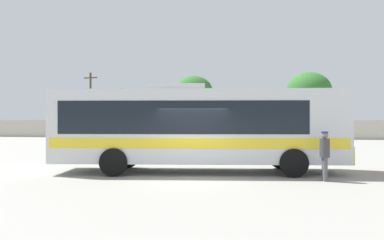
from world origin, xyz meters
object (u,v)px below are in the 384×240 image
(coach_bus_silver_yellow, at_px, (195,125))
(utility_pole_near, at_px, (90,103))
(parked_car_second_maroon, at_px, (161,132))
(parked_car_leftmost_white, at_px, (102,132))
(roadside_tree_left, at_px, (121,103))
(roadside_tree_midleft, at_px, (194,92))
(roadside_tree_midright, at_px, (309,91))
(attendant_by_bus_door, at_px, (325,153))

(coach_bus_silver_yellow, height_order, utility_pole_near, utility_pole_near)
(coach_bus_silver_yellow, xyz_separation_m, parked_car_second_maroon, (-6.66, 21.53, -1.05))
(parked_car_leftmost_white, xyz_separation_m, roadside_tree_left, (-0.98, 8.32, 3.26))
(parked_car_second_maroon, height_order, roadside_tree_midleft, roadside_tree_midleft)
(utility_pole_near, relative_size, roadside_tree_left, 1.29)
(roadside_tree_midleft, xyz_separation_m, roadside_tree_midright, (13.35, 3.67, 0.23))
(parked_car_second_maroon, bearing_deg, roadside_tree_midleft, 73.61)
(utility_pole_near, height_order, roadside_tree_midleft, utility_pole_near)
(roadside_tree_midleft, height_order, roadside_tree_midright, roadside_tree_midright)
(utility_pole_near, xyz_separation_m, roadside_tree_midright, (25.38, 5.01, 1.48))
(coach_bus_silver_yellow, height_order, parked_car_leftmost_white, coach_bus_silver_yellow)
(parked_car_leftmost_white, bearing_deg, roadside_tree_midleft, 43.62)
(coach_bus_silver_yellow, bearing_deg, attendant_by_bus_door, -17.56)
(attendant_by_bus_door, relative_size, roadside_tree_left, 0.29)
(utility_pole_near, xyz_separation_m, roadside_tree_midleft, (12.03, 1.34, 1.25))
(utility_pole_near, xyz_separation_m, roadside_tree_left, (3.05, 2.03, 0.12))
(roadside_tree_left, relative_size, roadside_tree_midleft, 0.82)
(roadside_tree_left, xyz_separation_m, roadside_tree_midleft, (8.98, -0.70, 1.13))
(parked_car_second_maroon, xyz_separation_m, roadside_tree_midleft, (2.15, 7.31, 4.37))
(attendant_by_bus_door, bearing_deg, roadside_tree_midleft, 106.85)
(parked_car_leftmost_white, bearing_deg, parked_car_second_maroon, 3.09)
(roadside_tree_midleft, bearing_deg, utility_pole_near, -173.66)
(roadside_tree_midright, bearing_deg, roadside_tree_left, -172.42)
(attendant_by_bus_door, xyz_separation_m, parked_car_leftmost_white, (-17.18, 22.69, -0.17))
(parked_car_second_maroon, xyz_separation_m, roadside_tree_midright, (15.50, 10.98, 4.60))
(parked_car_leftmost_white, xyz_separation_m, roadside_tree_midleft, (8.00, 7.63, 4.39))
(coach_bus_silver_yellow, height_order, parked_car_second_maroon, coach_bus_silver_yellow)
(parked_car_second_maroon, xyz_separation_m, roadside_tree_left, (-6.83, 8.01, 3.24))
(coach_bus_silver_yellow, height_order, roadside_tree_left, roadside_tree_left)
(roadside_tree_midleft, bearing_deg, roadside_tree_midright, 15.37)
(parked_car_leftmost_white, height_order, roadside_tree_midright, roadside_tree_midright)
(coach_bus_silver_yellow, distance_m, parked_car_second_maroon, 22.56)
(utility_pole_near, distance_m, roadside_tree_midright, 25.91)
(roadside_tree_midleft, bearing_deg, attendant_by_bus_door, -73.15)
(roadside_tree_left, distance_m, roadside_tree_midright, 22.57)
(roadside_tree_midright, bearing_deg, roadside_tree_midleft, -164.63)
(attendant_by_bus_door, bearing_deg, parked_car_second_maroon, 116.22)
(parked_car_second_maroon, xyz_separation_m, utility_pole_near, (-9.88, 5.97, 3.12))
(parked_car_second_maroon, height_order, roadside_tree_midright, roadside_tree_midright)
(coach_bus_silver_yellow, bearing_deg, roadside_tree_midright, 74.78)
(parked_car_leftmost_white, bearing_deg, coach_bus_silver_yellow, -59.47)
(parked_car_second_maroon, bearing_deg, roadside_tree_left, 130.46)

